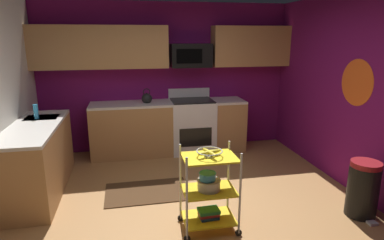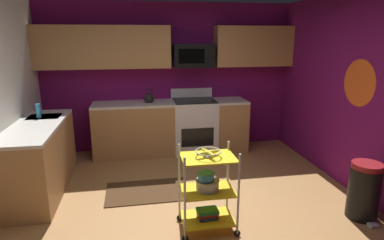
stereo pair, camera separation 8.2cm
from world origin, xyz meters
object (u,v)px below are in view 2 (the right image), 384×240
Objects in this scene: microwave at (193,55)px; book_stack at (207,213)px; trash_can at (364,191)px; fruit_bowl at (208,152)px; rolling_cart at (208,190)px; kettle at (149,98)px; mixing_bowl_large at (207,184)px; mixing_bowl_small at (206,176)px; dish_soap_bottle at (38,111)px; oven_range at (194,125)px.

microwave is 3.04× the size of book_stack.
fruit_bowl is at bearing 177.54° from trash_can.
rolling_cart is 3.47× the size of kettle.
book_stack is (-0.31, -2.60, -1.52)m from microwave.
mixing_bowl_large is at bearing 177.54° from trash_can.
microwave reaches higher than kettle.
rolling_cart is 1.39× the size of trash_can.
rolling_cart is 0.17m from mixing_bowl_small.
dish_soap_bottle is (-2.04, 1.66, 0.50)m from mixing_bowl_large.
fruit_bowl is at bearing 18.63° from mixing_bowl_small.
mixing_bowl_large is 0.10m from mixing_bowl_small.
microwave reaches higher than book_stack.
oven_range is at bearing 120.05° from trash_can.
kettle is at bearing 100.74° from fruit_bowl.
dish_soap_bottle is at bearing -152.22° from kettle.
mixing_bowl_small is 2.66m from dish_soap_bottle.
oven_range is 2.52m from rolling_cart.
trash_can is at bearing -2.46° from rolling_cart.
kettle is (-0.79, -0.11, -0.70)m from microwave.
microwave is at bearing 7.85° from kettle.
fruit_bowl is 1.18× the size of book_stack.
microwave is 1.06m from kettle.
trash_can is (1.81, -0.08, -0.19)m from mixing_bowl_large.
dish_soap_bottle reaches higher than rolling_cart.
mixing_bowl_small is at bearing -161.37° from book_stack.
rolling_cart reaches higher than book_stack.
mixing_bowl_small is at bearing -97.58° from oven_range.
oven_range is 2.52m from mixing_bowl_large.
book_stack is at bearing 18.63° from mixing_bowl_small.
book_stack is (0.00, 0.00, -0.70)m from fruit_bowl.
mixing_bowl_small is 0.79× the size of book_stack.
rolling_cart is 5.03× the size of mixing_bowl_small.
rolling_cart is at bearing -0.00° from mixing_bowl_large.
trash_can is at bearing -48.47° from kettle.
fruit_bowl is 0.26m from mixing_bowl_small.
mixing_bowl_large is (-0.00, 0.00, -0.36)m from fruit_bowl.
mixing_bowl_large is 1.26× the size of dish_soap_bottle.
mixing_bowl_small is at bearing -161.37° from rolling_cart.
fruit_bowl is (-0.31, -2.50, 0.40)m from oven_range.
kettle is at bearing 27.78° from dish_soap_bottle.
mixing_bowl_small is (-0.02, -0.01, -0.26)m from fruit_bowl.
oven_range is 2.55m from fruit_bowl.
oven_range is 4.37× the size of mixing_bowl_large.
mixing_bowl_small is (-0.02, -0.01, 0.16)m from rolling_cart.
mixing_bowl_large is 2.58m from kettle.
dish_soap_bottle is at bearing 140.85° from fruit_bowl.
microwave is 2.57× the size of fruit_bowl.
rolling_cart is 3.97× the size of book_stack.
book_stack is 1.81m from trash_can.
fruit_bowl is at bearing -96.87° from microwave.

